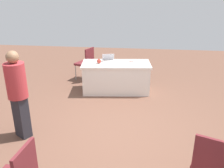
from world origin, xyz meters
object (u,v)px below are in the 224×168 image
person_attendee_standing (18,91)px  scissors_red (130,62)px  laptop_silver (109,61)px  chair_aisle (211,162)px  yarn_ball (99,61)px  table_foreground (116,77)px  chair_tucked_left (86,61)px

person_attendee_standing → scissors_red: person_attendee_standing is taller
scissors_red → person_attendee_standing: bearing=34.5°
laptop_silver → scissors_red: laptop_silver is taller
chair_aisle → yarn_ball: (1.98, -3.32, 0.28)m
table_foreground → chair_aisle: chair_aisle is taller
scissors_red → chair_aisle: bearing=88.9°
chair_aisle → laptop_silver: 3.86m
person_attendee_standing → table_foreground: bearing=-90.1°
chair_tucked_left → scissors_red: (-1.31, 0.60, 0.20)m
chair_tucked_left → yarn_ball: chair_tucked_left is taller
person_attendee_standing → scissors_red: 3.07m
chair_tucked_left → chair_aisle: chair_tucked_left is taller
chair_tucked_left → person_attendee_standing: person_attendee_standing is taller
person_attendee_standing → scissors_red: (-1.78, -2.50, -0.12)m
person_attendee_standing → yarn_ball: person_attendee_standing is taller
chair_aisle → laptop_silver: size_ratio=2.47×
chair_aisle → person_attendee_standing: (2.99, -1.04, 0.34)m
yarn_ball → scissors_red: bearing=-164.4°
table_foreground → chair_tucked_left: 1.24m
chair_tucked_left → yarn_ball: 1.00m
chair_tucked_left → table_foreground: bearing=-106.7°
person_attendee_standing → scissors_red: bearing=-93.9°
chair_tucked_left → chair_aisle: size_ratio=1.03×
table_foreground → yarn_ball: bearing=7.7°
table_foreground → yarn_ball: 0.62m
yarn_ball → laptop_silver: bearing=-155.3°
chair_aisle → yarn_ball: size_ratio=8.40×
person_attendee_standing → yarn_ball: bearing=-82.3°
chair_tucked_left → chair_aisle: (-2.51, 4.13, -0.02)m
chair_aisle → scissors_red: size_ratio=5.26×
yarn_ball → table_foreground: bearing=-172.3°
yarn_ball → person_attendee_standing: bearing=66.1°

